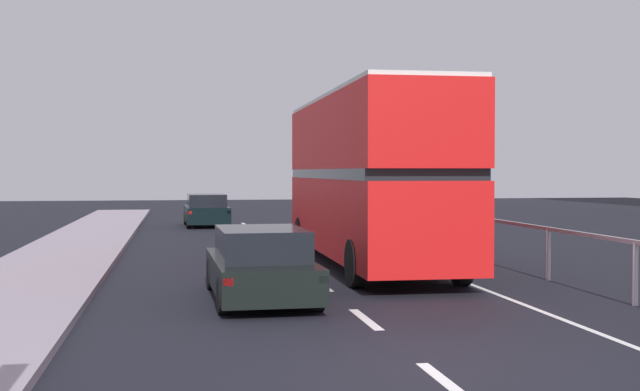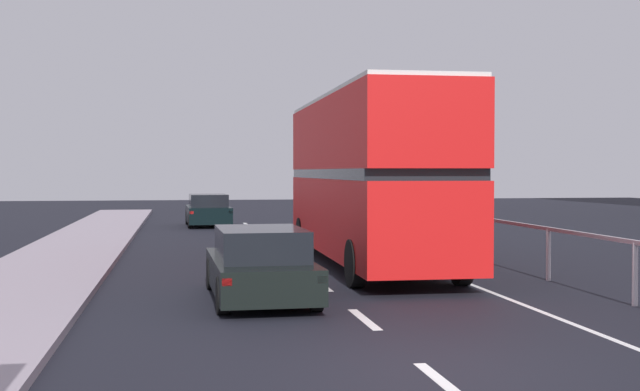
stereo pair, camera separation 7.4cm
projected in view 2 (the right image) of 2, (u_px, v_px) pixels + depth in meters
The scene contains 6 objects.
ground_plane at pixel (423, 370), 10.15m from camera, with size 75.40×120.00×0.10m, color black.
lane_paint_markings at pixel (399, 277), 18.73m from camera, with size 3.28×46.00×0.01m.
bridge_side_railing at pixel (517, 232), 19.83m from camera, with size 0.10×42.00×1.18m.
double_decker_bus_red at pixel (369, 175), 20.94m from camera, with size 2.64×10.96×4.31m.
hatchback_car_near at pixel (260, 265), 15.35m from camera, with size 1.87×4.43×1.35m.
sedan_car_ahead at pixel (208, 211), 36.03m from camera, with size 1.94×4.14×1.40m.
Camera 2 is at (-2.93, -9.73, 2.40)m, focal length 46.33 mm.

